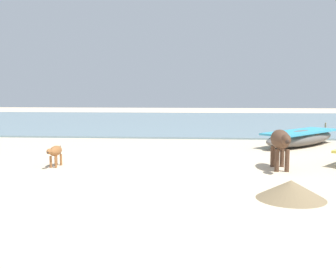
{
  "coord_description": "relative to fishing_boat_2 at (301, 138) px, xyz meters",
  "views": [
    {
      "loc": [
        1.15,
        -9.34,
        2.06
      ],
      "look_at": [
        0.11,
        4.02,
        0.6
      ],
      "focal_mm": 42.68,
      "sensor_mm": 36.0,
      "label": 1
    }
  ],
  "objects": [
    {
      "name": "calf_near_brown",
      "position": [
        -7.74,
        -4.8,
        0.1
      ],
      "size": [
        0.28,
        0.89,
        0.57
      ],
      "rotation": [
        0.0,
        0.0,
        4.67
      ],
      "color": "brown",
      "rests_on": "ground"
    },
    {
      "name": "ground",
      "position": [
        -4.98,
        -5.95,
        -0.31
      ],
      "size": [
        80.0,
        80.0,
        0.0
      ],
      "primitive_type": "plane",
      "color": "beige"
    },
    {
      "name": "sea_water",
      "position": [
        -4.98,
        11.77,
        -0.27
      ],
      "size": [
        60.0,
        20.0,
        0.08
      ],
      "primitive_type": "cube",
      "color": "slate",
      "rests_on": "ground"
    },
    {
      "name": "fishing_boat_2",
      "position": [
        0.0,
        0.0,
        0.0
      ],
      "size": [
        3.76,
        3.9,
        0.78
      ],
      "rotation": [
        0.0,
        0.0,
        0.82
      ],
      "color": "#5B5651",
      "rests_on": "ground"
    },
    {
      "name": "cow_adult_dark",
      "position": [
        -1.7,
        -4.73,
        0.44
      ],
      "size": [
        0.49,
        1.63,
        1.05
      ],
      "rotation": [
        0.0,
        0.0,
        4.69
      ],
      "color": "#4C3323",
      "rests_on": "ground"
    },
    {
      "name": "debris_pile_1",
      "position": [
        -2.07,
        -7.65,
        -0.13
      ],
      "size": [
        1.84,
        1.84,
        0.36
      ],
      "primitive_type": "cone",
      "rotation": [
        0.0,
        0.0,
        2.54
      ],
      "color": "#7A6647",
      "rests_on": "ground"
    }
  ]
}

